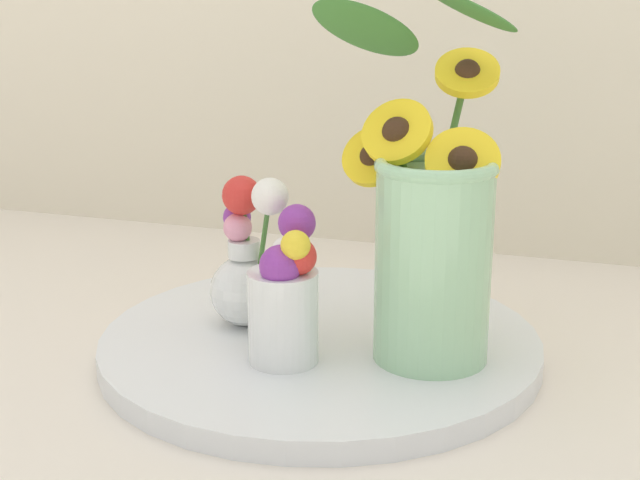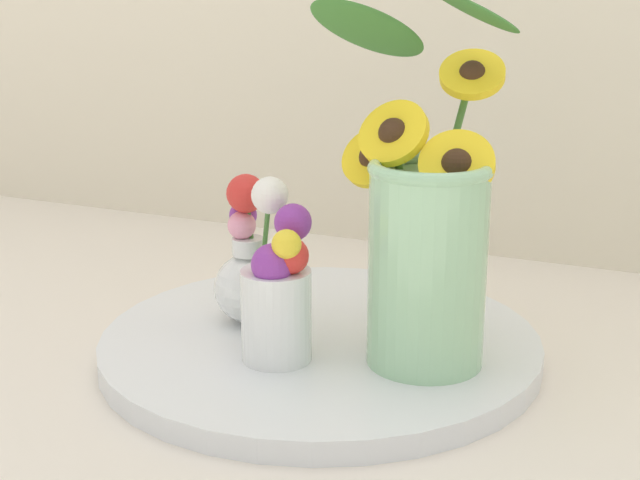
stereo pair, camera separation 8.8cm
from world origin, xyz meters
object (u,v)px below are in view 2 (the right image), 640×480
(vase_small_center, at_px, (278,295))
(vase_bulb_right, at_px, (250,263))
(serving_tray, at_px, (320,344))
(mason_jar_sunflowers, at_px, (426,240))

(vase_small_center, distance_m, vase_bulb_right, 0.10)
(serving_tray, relative_size, vase_small_center, 3.07)
(mason_jar_sunflowers, xyz_separation_m, vase_small_center, (-0.12, -0.06, -0.05))
(mason_jar_sunflowers, relative_size, vase_small_center, 2.42)
(vase_bulb_right, bearing_deg, serving_tray, -1.26)
(serving_tray, xyz_separation_m, vase_bulb_right, (-0.08, 0.00, 0.08))
(vase_small_center, relative_size, vase_bulb_right, 0.89)
(vase_small_center, xyz_separation_m, vase_bulb_right, (-0.07, 0.07, 0.00))
(serving_tray, height_order, vase_small_center, vase_small_center)
(mason_jar_sunflowers, relative_size, vase_bulb_right, 2.14)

